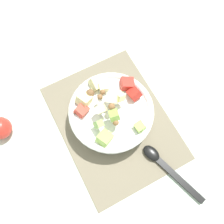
# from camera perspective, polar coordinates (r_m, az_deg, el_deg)

# --- Properties ---
(ground_plane) EXTENTS (2.40, 2.40, 0.00)m
(ground_plane) POSITION_cam_1_polar(r_m,az_deg,el_deg) (0.79, 0.38, -2.44)
(ground_plane) COLOR silver
(placemat) EXTENTS (0.44, 0.33, 0.01)m
(placemat) POSITION_cam_1_polar(r_m,az_deg,el_deg) (0.78, 0.38, -2.38)
(placemat) COLOR #756B56
(placemat) RESTS_ON ground_plane
(salad_bowl) EXTENTS (0.25, 0.25, 0.12)m
(salad_bowl) POSITION_cam_1_polar(r_m,az_deg,el_deg) (0.75, -0.09, -0.12)
(salad_bowl) COLOR white
(salad_bowl) RESTS_ON placemat
(serving_spoon) EXTENTS (0.22, 0.09, 0.01)m
(serving_spoon) POSITION_cam_1_polar(r_m,az_deg,el_deg) (0.76, 11.80, -11.78)
(serving_spoon) COLOR black
(serving_spoon) RESTS_ON placemat
(whole_apple) EXTENTS (0.07, 0.07, 0.08)m
(whole_apple) POSITION_cam_1_polar(r_m,az_deg,el_deg) (0.82, -24.46, -3.41)
(whole_apple) COLOR red
(whole_apple) RESTS_ON ground_plane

